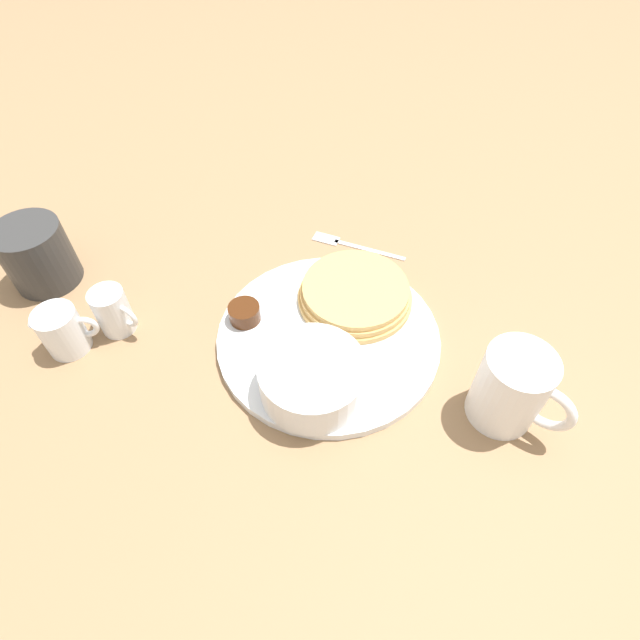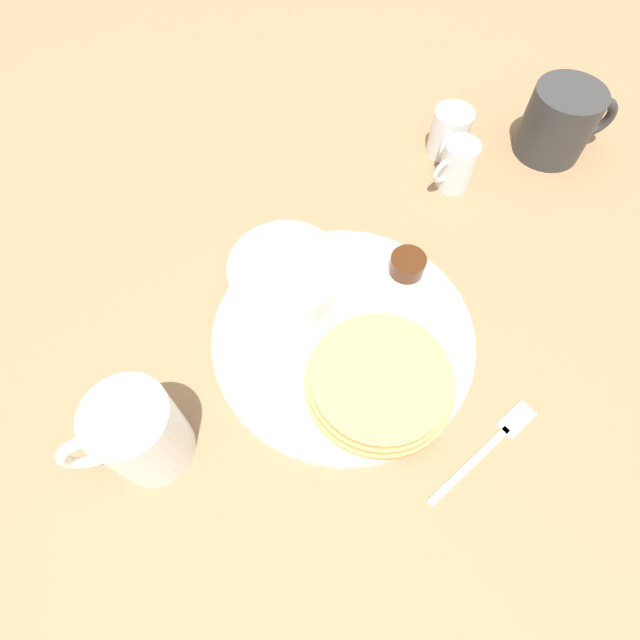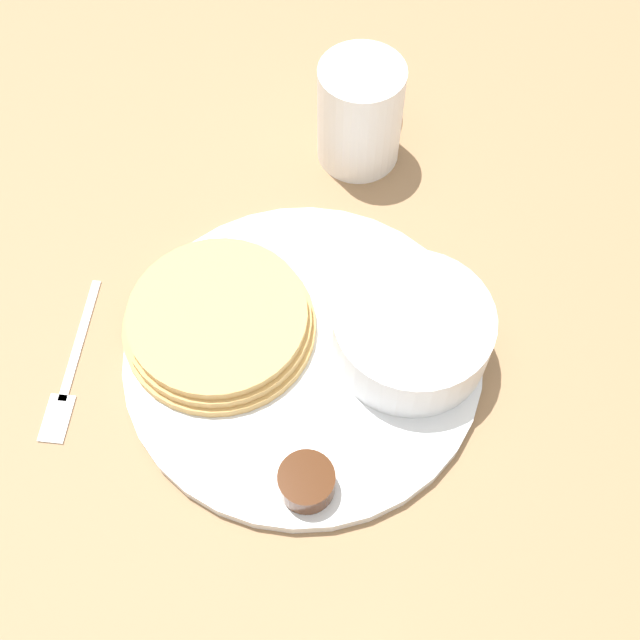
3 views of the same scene
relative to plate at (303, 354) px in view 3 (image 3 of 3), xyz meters
The scene contains 8 objects.
ground_plane 0.01m from the plate, ahead, with size 4.00×4.00×0.00m, color #93704C.
plate is the anchor object (origin of this frame).
pancake_stack 0.07m from the plate, 13.55° to the right, with size 0.15×0.15×0.03m.
bowl 0.09m from the plate, behind, with size 0.12×0.12×0.05m.
syrup_cup 0.11m from the plate, 94.45° to the left, with size 0.04×0.04×0.02m.
butter_ramekin 0.11m from the plate, behind, with size 0.05×0.05×0.05m.
coffee_mug 0.23m from the plate, 100.37° to the right, with size 0.08×0.11×0.10m.
fork 0.19m from the plate, ahead, with size 0.02×0.15×0.00m.
Camera 3 is at (-0.03, 0.30, 0.58)m, focal length 45.00 mm.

